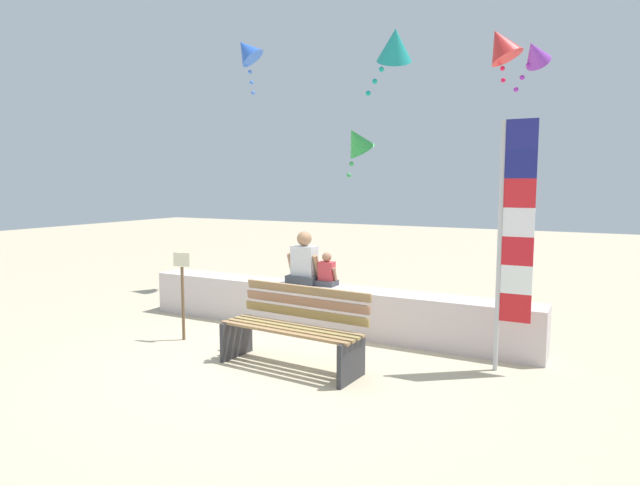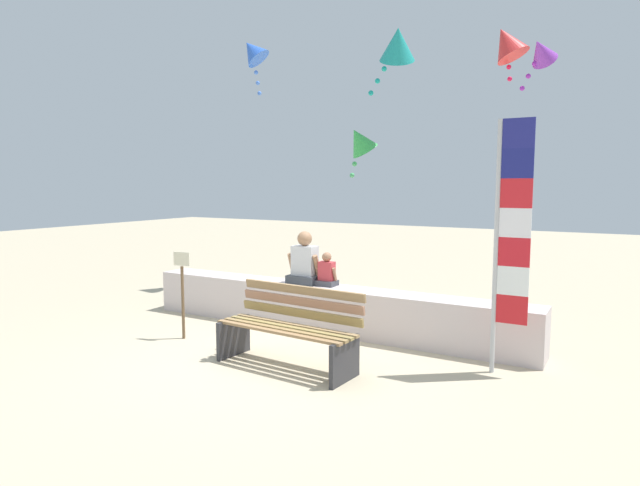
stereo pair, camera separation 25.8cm
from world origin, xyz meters
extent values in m
plane|color=#BAAB8D|center=(0.00, 0.00, 0.00)|extent=(40.00, 40.00, 0.00)
cube|color=beige|center=(0.00, 1.34, 0.31)|extent=(5.77, 0.50, 0.63)
cube|color=#9A744D|center=(0.35, -0.41, 0.45)|extent=(1.67, 0.19, 0.03)
cube|color=#97784A|center=(0.36, -0.30, 0.45)|extent=(1.67, 0.19, 0.03)
cube|color=olive|center=(0.37, -0.18, 0.45)|extent=(1.67, 0.19, 0.03)
cube|color=#9A7B51|center=(0.38, -0.07, 0.45)|extent=(1.67, 0.19, 0.03)
cube|color=#9C7F49|center=(0.38, 0.03, 0.57)|extent=(1.67, 0.17, 0.10)
cube|color=#A37158|center=(0.39, 0.06, 0.70)|extent=(1.67, 0.17, 0.10)
cube|color=#96764F|center=(0.39, 0.08, 0.83)|extent=(1.67, 0.17, 0.10)
cube|color=#2D2D33|center=(-0.41, -0.19, 0.23)|extent=(0.09, 0.53, 0.45)
cube|color=#2D2D33|center=(1.14, -0.30, 0.23)|extent=(0.09, 0.53, 0.45)
cube|color=#393D45|center=(-0.37, 1.38, 0.69)|extent=(0.44, 0.36, 0.12)
cube|color=silver|center=(-0.37, 1.38, 0.96)|extent=(0.34, 0.22, 0.42)
cylinder|color=#9F7351|center=(-0.58, 1.36, 0.91)|extent=(0.07, 0.17, 0.31)
cylinder|color=#9F7351|center=(-0.16, 1.36, 0.91)|extent=(0.07, 0.17, 0.31)
sphere|color=#9F7351|center=(-0.37, 1.38, 1.27)|extent=(0.21, 0.21, 0.21)
cube|color=#3D3E46|center=(-0.01, 1.38, 0.67)|extent=(0.28, 0.23, 0.08)
cube|color=#C5393F|center=(-0.01, 1.38, 0.84)|extent=(0.21, 0.14, 0.26)
cylinder|color=#9C6B4D|center=(-0.14, 1.37, 0.80)|extent=(0.04, 0.11, 0.19)
cylinder|color=#9C6B4D|center=(0.12, 1.37, 0.80)|extent=(0.04, 0.11, 0.19)
sphere|color=#9C6B4D|center=(-0.01, 1.38, 1.03)|extent=(0.13, 0.13, 0.13)
cylinder|color=#B7B7BC|center=(2.40, 0.77, 1.36)|extent=(0.05, 0.05, 2.72)
cube|color=red|center=(2.58, 0.77, 0.72)|extent=(0.32, 0.02, 0.31)
cube|color=white|center=(2.58, 0.77, 1.03)|extent=(0.32, 0.02, 0.31)
cube|color=red|center=(2.58, 0.77, 1.33)|extent=(0.32, 0.02, 0.31)
cube|color=white|center=(2.58, 0.77, 1.64)|extent=(0.32, 0.02, 0.31)
cube|color=red|center=(2.58, 0.77, 1.95)|extent=(0.32, 0.02, 0.31)
cube|color=navy|center=(2.58, 0.77, 2.26)|extent=(0.32, 0.02, 0.31)
cube|color=navy|center=(2.58, 0.77, 2.56)|extent=(0.32, 0.02, 0.31)
cone|color=blue|center=(-2.72, 3.36, 4.55)|extent=(0.75, 0.66, 0.61)
sphere|color=#4679E3|center=(-2.75, 3.45, 4.37)|extent=(0.08, 0.08, 0.08)
sphere|color=#4679E3|center=(-2.79, 3.55, 4.19)|extent=(0.08, 0.08, 0.08)
sphere|color=#4679E3|center=(-2.82, 3.64, 4.01)|extent=(0.08, 0.08, 0.08)
sphere|color=#4679E3|center=(-2.85, 3.74, 3.83)|extent=(0.08, 0.08, 0.08)
cone|color=teal|center=(0.40, 2.86, 4.17)|extent=(0.80, 0.88, 0.69)
sphere|color=teal|center=(0.31, 2.81, 3.99)|extent=(0.08, 0.08, 0.08)
sphere|color=teal|center=(0.22, 2.77, 3.81)|extent=(0.08, 0.08, 0.08)
sphere|color=teal|center=(0.13, 2.73, 3.63)|extent=(0.08, 0.08, 0.08)
sphere|color=teal|center=(0.04, 2.69, 3.45)|extent=(0.08, 0.08, 0.08)
cone|color=green|center=(-0.14, 2.68, 2.73)|extent=(0.71, 0.73, 0.56)
sphere|color=#3F9E5E|center=(-0.22, 2.74, 2.55)|extent=(0.08, 0.08, 0.08)
sphere|color=#3F9E5E|center=(-0.29, 2.81, 2.37)|extent=(0.08, 0.08, 0.08)
sphere|color=#3F9E5E|center=(-0.37, 2.87, 2.19)|extent=(0.08, 0.08, 0.08)
cone|color=red|center=(1.70, 4.44, 4.38)|extent=(0.73, 0.56, 0.70)
sphere|color=#E51747|center=(1.70, 4.54, 4.20)|extent=(0.08, 0.08, 0.08)
sphere|color=#E51747|center=(1.71, 4.64, 4.02)|extent=(0.08, 0.08, 0.08)
sphere|color=#E51747|center=(1.71, 4.74, 3.84)|extent=(0.08, 0.08, 0.08)
cone|color=purple|center=(2.25, 4.31, 4.15)|extent=(0.57, 0.66, 0.56)
sphere|color=purple|center=(2.16, 4.35, 3.97)|extent=(0.08, 0.08, 0.08)
sphere|color=purple|center=(2.07, 4.38, 3.79)|extent=(0.08, 0.08, 0.08)
sphere|color=purple|center=(1.97, 4.42, 3.61)|extent=(0.08, 0.08, 0.08)
cylinder|color=brown|center=(-1.44, 0.05, 0.48)|extent=(0.04, 0.04, 0.97)
cube|color=beige|center=(-1.44, 0.05, 1.07)|extent=(0.24, 0.06, 0.18)
camera|label=1|loc=(3.38, -5.23, 2.05)|focal=30.26mm
camera|label=2|loc=(3.61, -5.11, 2.05)|focal=30.26mm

